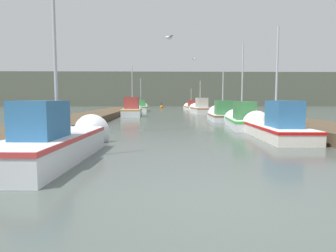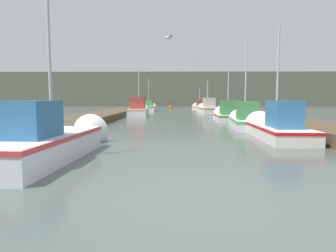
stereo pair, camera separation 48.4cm
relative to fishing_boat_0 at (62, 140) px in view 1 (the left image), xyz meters
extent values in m
plane|color=#47514C|center=(3.48, -3.66, -0.45)|extent=(200.00, 200.00, 0.00)
cube|color=#4C3D2B|center=(-2.40, 12.34, -0.22)|extent=(2.82, 40.00, 0.44)
cube|color=#4C3D2B|center=(9.36, 12.34, -0.22)|extent=(2.82, 40.00, 0.44)
cube|color=#565B4C|center=(3.48, 60.92, 3.05)|extent=(120.00, 16.00, 6.99)
cube|color=silver|center=(-0.03, -0.63, -0.12)|extent=(1.62, 4.64, 0.65)
cube|color=#CA3A3A|center=(-0.03, -0.63, 0.14)|extent=(1.65, 4.67, 0.10)
cone|color=silver|center=(0.11, 2.20, -0.12)|extent=(1.37, 1.16, 1.31)
cube|color=#2D6699|center=(-0.06, -1.20, 0.62)|extent=(0.92, 1.38, 0.83)
cylinder|color=#B2B2B7|center=(-0.01, -0.29, 2.01)|extent=(0.08, 0.08, 3.61)
cube|color=silver|center=(7.09, 3.45, -0.20)|extent=(1.66, 4.39, 0.49)
cube|color=red|center=(7.09, 3.45, -0.01)|extent=(1.70, 4.42, 0.10)
cone|color=silver|center=(7.19, 6.01, -0.20)|extent=(1.45, 0.84, 1.42)
cube|color=#2D6699|center=(7.07, 2.91, 0.53)|extent=(0.97, 1.59, 0.96)
cylinder|color=#B2B2B7|center=(7.10, 3.77, 1.94)|extent=(0.08, 0.08, 3.79)
cube|color=silver|center=(6.86, 7.63, -0.20)|extent=(1.73, 4.16, 0.50)
cube|color=green|center=(6.86, 7.63, -0.01)|extent=(1.76, 4.19, 0.10)
cone|color=silver|center=(7.11, 10.12, -0.20)|extent=(1.35, 1.08, 1.26)
cube|color=#387A42|center=(6.81, 7.13, 0.50)|extent=(1.10, 1.46, 0.89)
cylinder|color=#B2B2B7|center=(6.89, 7.93, 2.01)|extent=(0.08, 0.08, 3.92)
cube|color=silver|center=(6.93, 12.76, -0.21)|extent=(1.86, 3.67, 0.46)
cube|color=brown|center=(6.93, 12.76, -0.04)|extent=(1.90, 3.70, 0.10)
cone|color=silver|center=(7.01, 14.94, -0.21)|extent=(1.67, 0.80, 1.64)
cube|color=#387A42|center=(6.91, 12.31, 0.49)|extent=(1.24, 1.38, 0.95)
cylinder|color=#B2B2B7|center=(6.94, 13.03, 1.56)|extent=(0.08, 0.08, 3.08)
cube|color=silver|center=(0.09, 18.45, -0.11)|extent=(1.64, 4.24, 0.67)
cube|color=gold|center=(0.09, 18.45, 0.16)|extent=(1.67, 4.27, 0.10)
cone|color=silver|center=(0.04, 21.00, -0.11)|extent=(1.49, 0.91, 1.48)
cube|color=#99332D|center=(0.10, 17.92, 0.73)|extent=(1.22, 1.48, 1.00)
cylinder|color=#B2B2B7|center=(0.08, 18.77, 2.09)|extent=(0.08, 0.08, 3.73)
cube|color=silver|center=(6.79, 23.46, -0.14)|extent=(1.79, 4.47, 0.61)
cube|color=#914215|center=(6.79, 23.46, 0.11)|extent=(1.83, 4.51, 0.10)
cone|color=silver|center=(6.60, 26.22, -0.14)|extent=(1.51, 1.23, 1.43)
cube|color=#B2AD9E|center=(6.82, 22.91, 0.68)|extent=(1.14, 1.63, 1.02)
cylinder|color=#B2B2B7|center=(6.76, 23.79, 1.57)|extent=(0.08, 0.08, 2.81)
cube|color=silver|center=(0.17, 28.55, -0.13)|extent=(1.61, 5.19, 0.63)
cube|color=#0F9A0C|center=(0.17, 28.55, 0.12)|extent=(1.64, 5.22, 0.10)
cone|color=silver|center=(0.17, 31.81, -0.13)|extent=(1.53, 1.34, 1.53)
cube|color=#387A42|center=(0.17, 27.90, 0.58)|extent=(1.17, 1.47, 0.78)
cylinder|color=#B2B2B7|center=(0.17, 28.94, 1.87)|extent=(0.08, 0.08, 3.37)
cube|color=silver|center=(6.83, 33.23, -0.20)|extent=(1.79, 4.15, 0.50)
cube|color=#A24511|center=(6.83, 33.23, -0.01)|extent=(1.82, 4.18, 0.10)
cone|color=silver|center=(6.64, 35.63, -0.20)|extent=(1.46, 0.87, 1.40)
cube|color=#99332D|center=(6.87, 32.72, 0.48)|extent=(1.10, 1.45, 0.86)
cylinder|color=#B2B2B7|center=(6.80, 33.53, 1.29)|extent=(0.08, 0.08, 2.47)
cylinder|color=#473523|center=(7.98, 16.38, 0.14)|extent=(0.25, 0.25, 1.16)
cylinder|color=silver|center=(7.98, 16.38, 0.74)|extent=(0.29, 0.29, 0.04)
cylinder|color=#473523|center=(-1.08, 30.88, 0.09)|extent=(0.26, 0.26, 1.07)
cylinder|color=silver|center=(-1.08, 30.88, 0.65)|extent=(0.29, 0.29, 0.04)
sphere|color=#BF6513|center=(2.75, 41.08, -0.28)|extent=(0.60, 0.60, 0.60)
cylinder|color=black|center=(2.75, 41.08, 0.27)|extent=(0.06, 0.06, 0.50)
ellipsoid|color=white|center=(5.68, 20.04, 4.72)|extent=(0.29, 0.31, 0.12)
cube|color=gray|center=(5.57, 19.95, 4.74)|extent=(0.29, 0.27, 0.07)
cube|color=gray|center=(5.78, 20.13, 4.74)|extent=(0.29, 0.27, 0.07)
ellipsoid|color=white|center=(2.91, 4.12, 3.46)|extent=(0.31, 0.26, 0.12)
cube|color=gray|center=(2.98, 4.00, 3.48)|extent=(0.24, 0.30, 0.07)
cube|color=gray|center=(2.84, 4.24, 3.48)|extent=(0.24, 0.30, 0.07)
camera|label=1|loc=(2.59, -7.85, 1.07)|focal=32.00mm
camera|label=2|loc=(3.07, -7.85, 1.07)|focal=32.00mm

